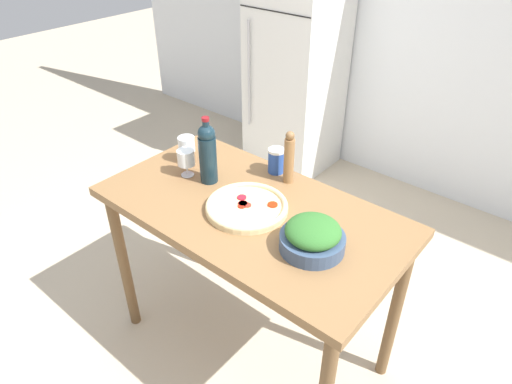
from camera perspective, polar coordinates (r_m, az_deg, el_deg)
name	(u,v)px	position (r m, az deg, el deg)	size (l,w,h in m)	color
ground_plane	(252,344)	(2.64, -0.54, -18.44)	(14.00, 14.00, 0.00)	#BCAD93
wall_back	(451,24)	(3.59, 23.14, 18.71)	(6.40, 0.08, 2.60)	silver
refrigerator	(297,59)	(3.81, 5.09, 16.23)	(0.64, 0.64, 1.89)	silver
prep_counter	(251,228)	(2.06, -0.65, -4.52)	(1.36, 0.73, 0.93)	brown
wine_bottle	(208,152)	(2.10, -6.07, 4.97)	(0.08, 0.08, 0.33)	#142833
wine_glass_near	(186,159)	(2.19, -8.73, 4.13)	(0.08, 0.08, 0.14)	silver
wine_glass_far	(187,145)	(2.31, -8.67, 5.77)	(0.08, 0.08, 0.14)	silver
pepper_mill	(290,158)	(2.10, 4.24, 4.23)	(0.05, 0.05, 0.26)	olive
salad_bowl	(313,237)	(1.75, 7.09, -5.55)	(0.25, 0.25, 0.13)	#384C6B
homemade_pizza	(247,207)	(1.96, -1.07, -1.87)	(0.36, 0.36, 0.03)	#DBC189
salt_canister	(276,161)	(2.21, 2.55, 3.94)	(0.08, 0.08, 0.12)	#284CA3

